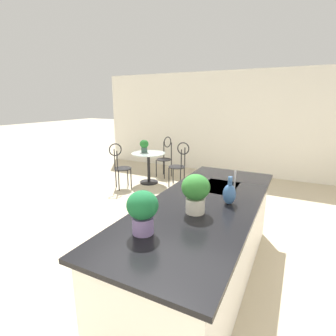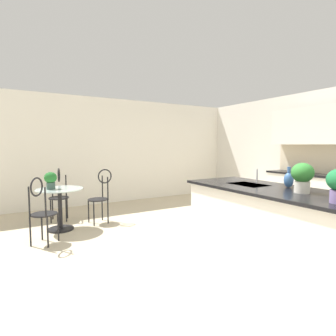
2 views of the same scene
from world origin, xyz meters
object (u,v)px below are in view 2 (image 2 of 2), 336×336
chair_toward_desk (41,208)px  vase_on_counter (289,180)px  chair_by_island (59,192)px  chair_near_window (101,193)px  bistro_table (60,205)px  potted_plant_counter_near (302,176)px  potted_plant_on_table (51,179)px

chair_toward_desk → vase_on_counter: bearing=55.3°
chair_by_island → vase_on_counter: (3.36, 2.50, 0.46)m
chair_near_window → chair_toward_desk: (0.74, -1.11, 0.00)m
chair_near_window → vase_on_counter: bearing=33.3°
bistro_table → chair_near_window: (-0.10, 0.76, 0.13)m
potted_plant_counter_near → bistro_table: bearing=-142.1°
chair_by_island → bistro_table: bearing=-7.0°
potted_plant_on_table → chair_by_island: bearing=161.5°
bistro_table → chair_by_island: chair_by_island is taller
vase_on_counter → chair_toward_desk: bearing=-124.7°
chair_by_island → potted_plant_counter_near: size_ratio=2.81×
chair_toward_desk → chair_by_island: bearing=161.8°
chair_by_island → potted_plant_counter_near: 4.39m
chair_by_island → potted_plant_counter_near: bearing=31.4°
chair_near_window → vase_on_counter: size_ratio=3.62×
chair_by_island → potted_plant_counter_near: potted_plant_counter_near is taller
bistro_table → potted_plant_on_table: potted_plant_on_table is taller
chair_near_window → chair_by_island: 0.90m
chair_by_island → potted_plant_on_table: chair_by_island is taller
bistro_table → chair_toward_desk: (0.64, -0.35, 0.13)m
chair_toward_desk → potted_plant_on_table: (-0.67, 0.22, 0.34)m
chair_toward_desk → potted_plant_on_table: 0.78m
chair_by_island → potted_plant_on_table: 0.77m
bistro_table → vase_on_counter: (2.67, 2.58, 0.58)m
chair_toward_desk → potted_plant_on_table: size_ratio=3.50×
chair_by_island → chair_toward_desk: same height
bistro_table → chair_near_window: size_ratio=0.77×
potted_plant_on_table → vase_on_counter: 3.83m
chair_near_window → chair_toward_desk: same height
potted_plant_counter_near → vase_on_counter: potted_plant_counter_near is taller
chair_near_window → chair_toward_desk: 1.33m
chair_toward_desk → vase_on_counter: (2.03, 2.93, 0.46)m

